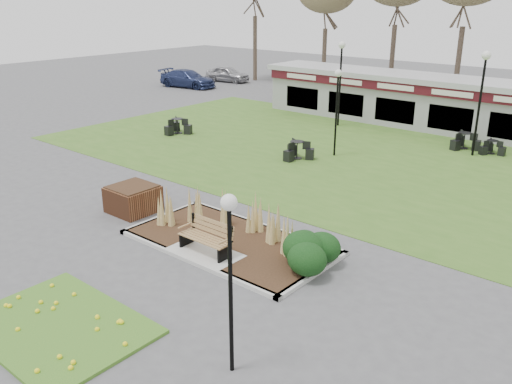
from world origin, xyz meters
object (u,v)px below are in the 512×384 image
Objects in this scene: bistro_set_d at (491,149)px; car_blue at (188,79)px; lamp_post_near_right at (230,246)px; car_black at (362,92)px; park_bench at (207,236)px; food_pavilion at (461,106)px; lamp_post_mid_left at (337,94)px; bistro_set_b at (464,143)px; car_silver at (227,74)px; lamp_post_far_left at (341,65)px; bistro_set_c at (297,153)px; bistro_set_a at (178,128)px; brick_planter at (133,199)px; lamp_post_mid_right at (483,81)px.

car_blue is at bearing 170.25° from bistro_set_d.
lamp_post_near_right reaches higher than car_black.
park_bench is at bearing -137.18° from car_black.
park_bench is at bearing 140.07° from lamp_post_near_right.
food_pavilion reaches higher than car_black.
lamp_post_mid_left reaches higher than bistro_set_b.
car_silver is at bearing 166.61° from food_pavilion.
car_blue reaches higher than park_bench.
bistro_set_b is 1.21× the size of bistro_set_d.
lamp_post_mid_left is 0.83× the size of car_blue.
food_pavilion is at bearing -94.05° from car_black.
lamp_post_far_left is at bearing -112.73° from car_blue.
car_blue is (-19.05, 11.05, 0.41)m from bistro_set_c.
bistro_set_a is (-15.70, 12.83, -2.49)m from lamp_post_near_right.
lamp_post_near_right is at bearing -80.07° from food_pavilion.
lamp_post_mid_left is at bearing -134.28° from car_silver.
bistro_set_b is 0.31× the size of car_blue.
food_pavilion is at bearing 99.93° from lamp_post_near_right.
lamp_post_mid_left is at bearing 56.44° from bistro_set_c.
lamp_post_near_right is at bearing -39.24° from bistro_set_a.
bistro_set_b is 0.36× the size of car_black.
park_bench is at bearing -99.96° from bistro_set_d.
lamp_post_near_right is at bearing -26.09° from brick_planter.
lamp_post_near_right is 0.92× the size of car_black.
car_silver is at bearing 131.79° from park_bench.
bistro_set_a is (-11.66, 9.44, -0.29)m from park_bench.
lamp_post_mid_right reaches higher than bistro_set_b.
car_black is at bearing 78.08° from bistro_set_a.
lamp_post_mid_right is at bearing 39.96° from lamp_post_mid_left.
brick_planter reaches higher than bistro_set_d.
lamp_post_mid_left is 0.97× the size of car_black.
car_black reaches higher than bistro_set_c.
car_silver is (-17.98, 24.29, 0.19)m from brick_planter.
lamp_post_far_left is at bearing 177.27° from bistro_set_d.
bistro_set_d is (8.82, -0.42, -3.23)m from lamp_post_far_left.
food_pavilion is at bearing 130.27° from bistro_set_d.
lamp_post_near_right is 38.87m from car_silver.
park_bench is at bearing -95.26° from bistro_set_b.
park_bench is 0.35× the size of car_blue.
bistro_set_d is at bearing -2.73° from lamp_post_far_left.
lamp_post_far_left is at bearing 95.54° from brick_planter.
bistro_set_b is at bearing -119.14° from car_silver.
food_pavilion is 6.44× the size of lamp_post_near_right.
lamp_post_near_right is at bearing -84.66° from lamp_post_mid_right.
bistro_set_c is at bearing -135.16° from bistro_set_d.
lamp_post_near_right is at bearing -39.93° from park_bench.
brick_planter is at bearing -110.69° from bistro_set_b.
lamp_post_mid_right is (5.03, 4.22, 0.59)m from lamp_post_mid_left.
lamp_post_mid_right is (2.28, 15.49, 2.94)m from park_bench.
brick_planter is 0.06× the size of food_pavilion.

